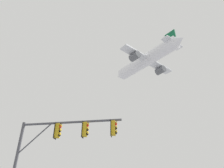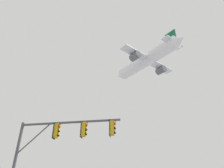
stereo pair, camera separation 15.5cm
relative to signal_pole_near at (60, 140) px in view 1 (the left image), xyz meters
The scene contains 2 objects.
signal_pole_near is the anchor object (origin of this frame).
airplane 42.72m from the signal_pole_near, 69.03° to the left, with size 16.35×18.44×5.99m.
Camera 1 is at (0.76, -6.90, 1.12)m, focal length 33.77 mm.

